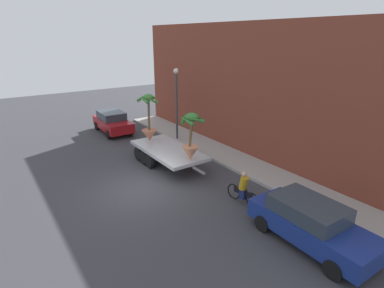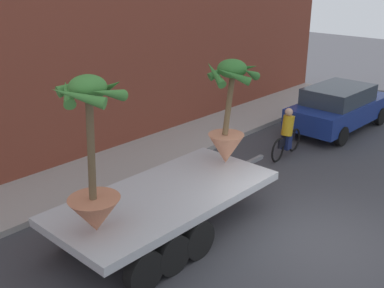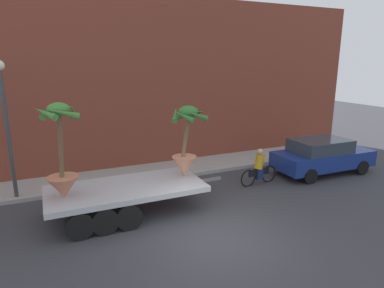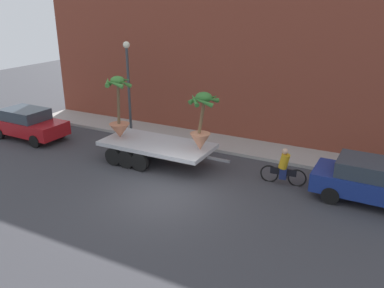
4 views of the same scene
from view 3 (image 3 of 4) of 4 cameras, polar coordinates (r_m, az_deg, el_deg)
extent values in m
plane|color=#38383D|center=(10.02, 3.89, -15.61)|extent=(60.00, 60.00, 0.00)
cube|color=#A39E99|center=(15.17, -7.05, -4.82)|extent=(24.00, 2.20, 0.15)
cube|color=brown|center=(16.03, -9.31, 10.08)|extent=(24.00, 1.20, 7.79)
cube|color=#B7BABF|center=(11.21, -11.14, -7.48)|extent=(5.03, 2.34, 0.18)
cylinder|color=black|center=(12.19, -19.66, -8.74)|extent=(0.80, 0.22, 0.80)
cylinder|color=black|center=(10.22, -18.59, -13.19)|extent=(0.80, 0.22, 0.80)
cylinder|color=black|center=(12.25, -16.36, -8.38)|extent=(0.80, 0.22, 0.80)
cylinder|color=black|center=(10.28, -14.61, -12.71)|extent=(0.80, 0.22, 0.80)
cylinder|color=black|center=(12.34, -13.11, -7.99)|extent=(0.80, 0.22, 0.80)
cylinder|color=black|center=(10.40, -10.71, -12.18)|extent=(0.80, 0.22, 0.80)
cube|color=slate|center=(12.22, 2.83, -6.14)|extent=(1.00, 0.10, 0.10)
cone|color=#C17251|center=(10.70, -21.06, -6.87)|extent=(0.94, 0.94, 0.65)
cylinder|color=brown|center=(10.32, -21.54, 0.04)|extent=(0.23, 0.13, 2.00)
ellipsoid|color=#428438|center=(10.14, -21.88, 5.53)|extent=(0.62, 0.62, 0.39)
cone|color=#428438|center=(10.17, -19.61, 5.23)|extent=(0.23, 0.80, 0.52)
cone|color=#428438|center=(10.52, -21.48, 5.60)|extent=(0.81, 0.38, 0.35)
cone|color=#428438|center=(10.30, -23.47, 5.07)|extent=(0.49, 0.69, 0.42)
cone|color=#428438|center=(9.90, -23.82, 4.88)|extent=(0.68, 0.84, 0.39)
cone|color=#428438|center=(9.77, -21.03, 4.94)|extent=(0.86, 0.43, 0.44)
cone|color=tan|center=(11.74, -1.32, -3.84)|extent=(0.86, 0.86, 0.73)
cylinder|color=brown|center=(11.47, -1.01, 1.64)|extent=(0.38, 0.14, 1.56)
ellipsoid|color=#387A33|center=(11.36, -0.69, 5.51)|extent=(0.68, 0.68, 0.43)
cone|color=#387A33|center=(11.52, 1.23, 5.36)|extent=(0.23, 0.86, 0.41)
cone|color=#387A33|center=(11.78, -0.61, 5.39)|extent=(0.84, 0.54, 0.53)
cone|color=#387A33|center=(11.39, -2.85, 5.09)|extent=(0.55, 0.87, 0.53)
cone|color=#387A33|center=(11.02, -1.46, 4.84)|extent=(0.69, 0.71, 0.47)
cone|color=#387A33|center=(11.05, 0.87, 4.90)|extent=(0.92, 0.48, 0.49)
torus|color=black|center=(14.41, 12.99, -5.00)|extent=(0.74, 0.13, 0.74)
torus|color=black|center=(13.72, 9.56, -5.80)|extent=(0.74, 0.13, 0.74)
cube|color=black|center=(14.00, 11.35, -4.70)|extent=(1.04, 0.15, 0.28)
cylinder|color=gold|center=(13.86, 11.44, -2.93)|extent=(0.47, 0.38, 0.65)
sphere|color=tan|center=(13.75, 11.53, -1.26)|extent=(0.24, 0.24, 0.24)
cube|color=navy|center=(14.02, 11.34, -5.01)|extent=(0.30, 0.26, 0.44)
cube|color=navy|center=(16.14, 21.42, -2.34)|extent=(4.56, 1.94, 0.70)
cube|color=#2D3842|center=(15.83, 21.04, -0.25)|extent=(2.52, 1.71, 0.56)
cylinder|color=black|center=(17.84, 22.79, -2.14)|extent=(0.64, 0.21, 0.64)
cylinder|color=black|center=(16.73, 27.01, -3.60)|extent=(0.64, 0.21, 0.64)
cylinder|color=black|center=(15.91, 15.33, -3.40)|extent=(0.64, 0.21, 0.64)
cylinder|color=black|center=(14.66, 19.51, -5.21)|extent=(0.64, 0.21, 0.64)
cylinder|color=#383D42|center=(13.25, -28.84, 1.18)|extent=(0.14, 0.14, 4.50)
camera|label=1|loc=(16.84, 61.30, 14.12)|focal=29.16mm
camera|label=2|loc=(5.45, -70.93, 9.96)|focal=43.53mm
camera|label=4|loc=(11.97, 86.32, 10.85)|focal=36.83mm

